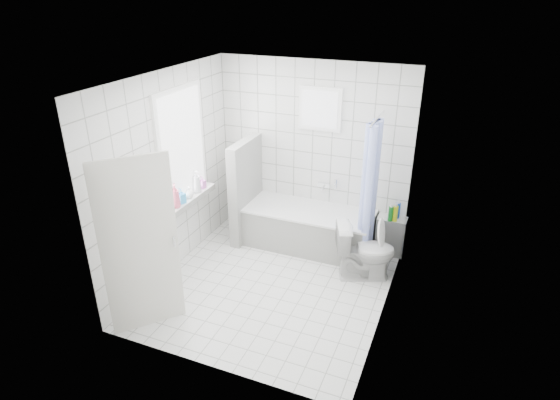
% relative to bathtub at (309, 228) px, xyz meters
% --- Properties ---
extents(ground, '(3.00, 3.00, 0.00)m').
position_rel_bathtub_xyz_m(ground, '(-0.10, -1.12, -0.29)').
color(ground, white).
rests_on(ground, ground).
extents(ceiling, '(3.00, 3.00, 0.00)m').
position_rel_bathtub_xyz_m(ceiling, '(-0.10, -1.12, 2.31)').
color(ceiling, white).
rests_on(ceiling, ground).
extents(wall_back, '(2.80, 0.02, 2.60)m').
position_rel_bathtub_xyz_m(wall_back, '(-0.10, 0.38, 1.01)').
color(wall_back, white).
rests_on(wall_back, ground).
extents(wall_front, '(2.80, 0.02, 2.60)m').
position_rel_bathtub_xyz_m(wall_front, '(-0.10, -2.62, 1.01)').
color(wall_front, white).
rests_on(wall_front, ground).
extents(wall_left, '(0.02, 3.00, 2.60)m').
position_rel_bathtub_xyz_m(wall_left, '(-1.50, -1.12, 1.01)').
color(wall_left, white).
rests_on(wall_left, ground).
extents(wall_right, '(0.02, 3.00, 2.60)m').
position_rel_bathtub_xyz_m(wall_right, '(1.30, -1.12, 1.01)').
color(wall_right, white).
rests_on(wall_right, ground).
extents(window_left, '(0.01, 0.90, 1.40)m').
position_rel_bathtub_xyz_m(window_left, '(-1.46, -0.82, 1.31)').
color(window_left, white).
rests_on(window_left, wall_left).
extents(window_back, '(0.50, 0.01, 0.50)m').
position_rel_bathtub_xyz_m(window_back, '(-0.00, 0.33, 1.66)').
color(window_back, white).
rests_on(window_back, wall_back).
extents(window_sill, '(0.18, 1.02, 0.08)m').
position_rel_bathtub_xyz_m(window_sill, '(-1.41, -0.82, 0.57)').
color(window_sill, white).
rests_on(window_sill, wall_left).
extents(door, '(0.55, 0.63, 2.00)m').
position_rel_bathtub_xyz_m(door, '(-1.09, -2.30, 0.71)').
color(door, silver).
rests_on(door, ground).
extents(bathtub, '(1.81, 0.77, 0.58)m').
position_rel_bathtub_xyz_m(bathtub, '(0.00, 0.00, 0.00)').
color(bathtub, white).
rests_on(bathtub, ground).
extents(partition_wall, '(0.15, 0.85, 1.50)m').
position_rel_bathtub_xyz_m(partition_wall, '(-0.97, -0.05, 0.46)').
color(partition_wall, white).
rests_on(partition_wall, ground).
extents(tiled_ledge, '(0.40, 0.24, 0.55)m').
position_rel_bathtub_xyz_m(tiled_ledge, '(1.13, 0.25, -0.02)').
color(tiled_ledge, white).
rests_on(tiled_ledge, ground).
extents(toilet, '(0.85, 0.67, 0.76)m').
position_rel_bathtub_xyz_m(toilet, '(0.93, -0.47, 0.09)').
color(toilet, white).
rests_on(toilet, ground).
extents(curtain_rod, '(0.02, 0.80, 0.02)m').
position_rel_bathtub_xyz_m(curtain_rod, '(0.85, -0.02, 1.71)').
color(curtain_rod, silver).
rests_on(curtain_rod, wall_back).
extents(shower_curtain, '(0.14, 0.48, 1.78)m').
position_rel_bathtub_xyz_m(shower_curtain, '(0.85, -0.16, 0.81)').
color(shower_curtain, '#566FFE').
rests_on(shower_curtain, curtain_rod).
extents(tub_faucet, '(0.18, 0.06, 0.06)m').
position_rel_bathtub_xyz_m(tub_faucet, '(0.10, 0.33, 0.56)').
color(tub_faucet, silver).
rests_on(tub_faucet, wall_back).
extents(sill_bottles, '(0.18, 0.79, 0.32)m').
position_rel_bathtub_xyz_m(sill_bottles, '(-1.40, -0.90, 0.74)').
color(sill_bottles, '#36ADF5').
rests_on(sill_bottles, window_sill).
extents(ledge_bottles, '(0.14, 0.19, 0.22)m').
position_rel_bathtub_xyz_m(ledge_bottles, '(1.15, 0.21, 0.37)').
color(ledge_bottles, '#168626').
rests_on(ledge_bottles, tiled_ledge).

